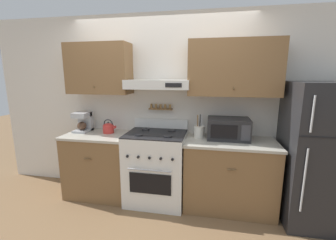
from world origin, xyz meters
The scene contains 10 objects.
ground_plane centered at (0.00, 0.00, 0.00)m, with size 16.00×16.00×0.00m, color brown.
wall_back centered at (0.05, 0.61, 1.44)m, with size 5.20×0.46×2.55m.
counter_left centered at (-0.85, 0.33, 0.45)m, with size 0.90×0.64×0.91m.
counter_right centered at (0.97, 0.33, 0.45)m, with size 1.14×0.64×0.91m.
stove_range centered at (0.00, 0.30, 0.49)m, with size 0.78×0.68×1.10m.
refrigerator centered at (1.97, 0.25, 0.82)m, with size 0.79×0.77×1.65m.
tea_kettle centered at (-0.72, 0.41, 0.98)m, with size 0.20×0.16×0.20m.
coffee_maker centered at (-1.13, 0.44, 1.05)m, with size 0.21×0.26×0.28m.
microwave centered at (0.93, 0.42, 1.04)m, with size 0.53×0.38×0.27m.
utensil_crock centered at (0.56, 0.41, 0.99)m, with size 0.14×0.14×0.31m.
Camera 1 is at (0.70, -2.49, 1.73)m, focal length 24.00 mm.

